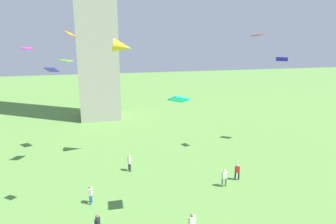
{
  "coord_description": "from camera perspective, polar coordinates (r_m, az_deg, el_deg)",
  "views": [
    {
      "loc": [
        -9.13,
        -6.96,
        13.17
      ],
      "look_at": [
        -2.66,
        16.04,
        7.48
      ],
      "focal_mm": 31.81,
      "sensor_mm": 36.0,
      "label": 1
    }
  ],
  "objects": [
    {
      "name": "kite_flying_0",
      "position": [
        22.09,
        -19.02,
        9.31
      ],
      "size": [
        1.09,
        1.07,
        0.12
      ],
      "rotation": [
        0.0,
        0.0,
        2.41
      ],
      "color": "#67E037"
    },
    {
      "name": "person_5",
      "position": [
        21.83,
        4.62,
        -20.51
      ],
      "size": [
        0.55,
        0.36,
        1.79
      ],
      "rotation": [
        0.0,
        0.0,
        3.35
      ],
      "color": "#51754C",
      "rests_on": "ground_plane"
    },
    {
      "name": "kite_flying_4",
      "position": [
        40.27,
        20.99,
        9.43
      ],
      "size": [
        1.65,
        1.57,
        0.56
      ],
      "rotation": [
        0.0,
        0.0,
        5.62
      ],
      "color": "#190DC1"
    },
    {
      "name": "kite_flying_3",
      "position": [
        35.34,
        16.74,
        13.89
      ],
      "size": [
        1.17,
        1.4,
        0.25
      ],
      "rotation": [
        0.0,
        0.0,
        5.04
      ],
      "color": "red"
    },
    {
      "name": "kite_flying_2",
      "position": [
        20.63,
        2.09,
        2.4
      ],
      "size": [
        1.26,
        1.57,
        0.82
      ],
      "rotation": [
        0.0,
        0.0,
        1.68
      ],
      "color": "#09E7F1"
    },
    {
      "name": "person_1",
      "position": [
        31.5,
        -7.41,
        -9.46
      ],
      "size": [
        0.35,
        0.54,
        1.77
      ],
      "rotation": [
        0.0,
        0.0,
        4.92
      ],
      "color": "#2D3338",
      "rests_on": "ground_plane"
    },
    {
      "name": "kite_flying_6",
      "position": [
        37.26,
        -25.33,
        10.96
      ],
      "size": [
        1.5,
        1.66,
        0.26
      ],
      "rotation": [
        0.0,
        0.0,
        2.08
      ],
      "color": "#DE2FB5"
    },
    {
      "name": "kite_flying_5",
      "position": [
        33.06,
        -8.79,
        12.27
      ],
      "size": [
        2.38,
        1.62,
        1.82
      ],
      "rotation": [
        0.0,
        0.0,
        1.49
      ],
      "color": "yellow"
    },
    {
      "name": "person_2",
      "position": [
        30.15,
        13.12,
        -10.97
      ],
      "size": [
        0.5,
        0.3,
        1.62
      ],
      "rotation": [
        0.0,
        0.0,
        2.99
      ],
      "color": "#1E2333",
      "rests_on": "ground_plane"
    },
    {
      "name": "kite_flying_1",
      "position": [
        35.49,
        -18.27,
        14.02
      ],
      "size": [
        1.47,
        1.75,
        0.8
      ],
      "rotation": [
        0.0,
        0.0,
        2.04
      ],
      "color": "#BB7826"
    },
    {
      "name": "person_3",
      "position": [
        26.29,
        -14.64,
        -14.88
      ],
      "size": [
        0.36,
        0.48,
        1.61
      ],
      "rotation": [
        0.0,
        0.0,
        4.4
      ],
      "color": "#235693",
      "rests_on": "ground_plane"
    },
    {
      "name": "person_0",
      "position": [
        28.6,
        10.74,
        -12.11
      ],
      "size": [
        0.53,
        0.3,
        1.71
      ],
      "rotation": [
        0.0,
        0.0,
        0.1
      ],
      "color": "#51754C",
      "rests_on": "ground_plane"
    },
    {
      "name": "kite_flying_7",
      "position": [
        32.48,
        -21.38,
        7.55
      ],
      "size": [
        1.43,
        1.7,
        0.61
      ],
      "rotation": [
        0.0,
        0.0,
        1.28
      ],
      "color": "#3D31E1"
    }
  ]
}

